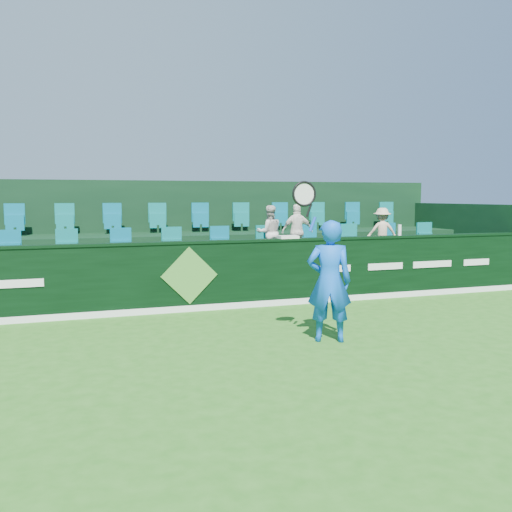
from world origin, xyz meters
name	(u,v)px	position (x,y,z in m)	size (l,w,h in m)	color
ground	(257,370)	(0.00, 0.00, 0.00)	(60.00, 60.00, 0.00)	#246317
sponsor_hoarding	(188,276)	(0.00, 4.00, 0.67)	(16.00, 0.25, 1.35)	black
stand_tier_front	(177,282)	(0.00, 5.10, 0.40)	(16.00, 2.00, 0.80)	black
stand_tier_back	(161,261)	(0.00, 7.00, 0.65)	(16.00, 1.80, 1.30)	black
stand_rear	(158,236)	(0.00, 7.44, 1.22)	(16.00, 4.10, 2.60)	black
seat_row_front	(173,247)	(0.00, 5.50, 1.10)	(13.50, 0.50, 0.60)	#0C6C6A
seat_row_back	(158,221)	(0.00, 7.30, 1.60)	(13.50, 0.50, 0.60)	#0C6C6A
tennis_player	(329,280)	(1.51, 1.02, 0.94)	(1.11, 0.67, 2.48)	blue
spectator_left	(269,233)	(2.09, 5.12, 1.40)	(0.58, 0.46, 1.20)	beige
spectator_middle	(297,231)	(2.76, 5.12, 1.41)	(0.72, 0.30, 1.23)	white
spectator_right	(382,232)	(4.96, 5.12, 1.36)	(0.73, 0.42, 1.13)	#C9B28E
towel	(288,237)	(2.07, 4.00, 1.38)	(0.40, 0.26, 0.06)	white
drinks_bottle	(400,230)	(4.70, 4.00, 1.47)	(0.08, 0.08, 0.24)	silver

